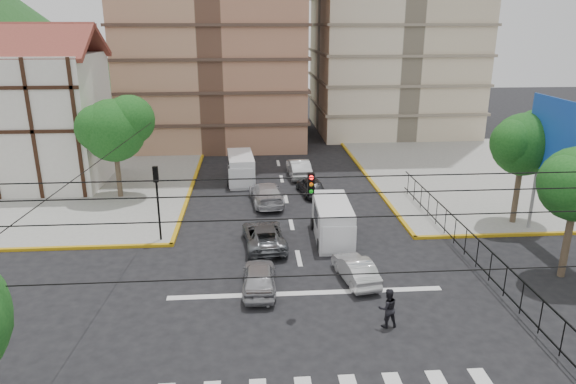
{
  "coord_description": "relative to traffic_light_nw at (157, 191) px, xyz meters",
  "views": [
    {
      "loc": [
        -2.44,
        -20.17,
        12.1
      ],
      "look_at": [
        -0.63,
        4.39,
        4.0
      ],
      "focal_mm": 32.0,
      "sensor_mm": 36.0,
      "label": 1
    }
  ],
  "objects": [
    {
      "name": "sidewalk_ne",
      "position": [
        27.8,
        12.2,
        -3.04
      ],
      "size": [
        26.0,
        26.0,
        0.15
      ],
      "primitive_type": "cube",
      "color": "gray",
      "rests_on": "ground"
    },
    {
      "name": "car_grey_mid_left",
      "position": [
        5.97,
        -1.05,
        -2.45
      ],
      "size": [
        2.6,
        4.94,
        1.33
      ],
      "primitive_type": "imported",
      "rotation": [
        0.0,
        0.0,
        3.23
      ],
      "color": "#5C5F63",
      "rests_on": "ground"
    },
    {
      "name": "car_white_rear_right",
      "position": [
        9.25,
        12.75,
        -2.36
      ],
      "size": [
        1.85,
        4.64,
        1.5
      ],
      "primitive_type": "imported",
      "rotation": [
        0.0,
        0.0,
        3.2
      ],
      "color": "silver",
      "rests_on": "ground"
    },
    {
      "name": "car_silver_front_left",
      "position": [
        5.61,
        -6.1,
        -2.44
      ],
      "size": [
        1.7,
        3.99,
        1.35
      ],
      "primitive_type": "imported",
      "rotation": [
        0.0,
        0.0,
        3.11
      ],
      "color": "#ABABB0",
      "rests_on": "ground"
    },
    {
      "name": "stop_line",
      "position": [
        7.8,
        -6.6,
        -3.11
      ],
      "size": [
        13.0,
        0.4,
        0.01
      ],
      "primitive_type": "cube",
      "color": "silver",
      "rests_on": "ground"
    },
    {
      "name": "park_fence",
      "position": [
        16.8,
        -3.3,
        -3.11
      ],
      "size": [
        0.1,
        22.5,
        1.66
      ],
      "primitive_type": null,
      "color": "black",
      "rests_on": "ground"
    },
    {
      "name": "car_silver_rear_left",
      "position": [
        6.37,
        6.29,
        -2.37
      ],
      "size": [
        2.58,
        5.28,
        1.48
      ],
      "primitive_type": "imported",
      "rotation": [
        0.0,
        0.0,
        3.24
      ],
      "color": "silver",
      "rests_on": "ground"
    },
    {
      "name": "sidewalk_nw",
      "position": [
        -12.2,
        12.2,
        -3.04
      ],
      "size": [
        26.0,
        26.0,
        0.15
      ],
      "primitive_type": "cube",
      "color": "gray",
      "rests_on": "ground"
    },
    {
      "name": "ground",
      "position": [
        7.8,
        -7.8,
        -3.11
      ],
      "size": [
        160.0,
        160.0,
        0.0
      ],
      "primitive_type": "plane",
      "color": "black",
      "rests_on": "ground"
    },
    {
      "name": "billboard",
      "position": [
        22.25,
        -1.8,
        2.89
      ],
      "size": [
        0.36,
        6.2,
        8.1
      ],
      "color": "slate",
      "rests_on": "ground"
    },
    {
      "name": "traffic_light_hanging",
      "position": [
        7.8,
        -9.84,
        2.79
      ],
      "size": [
        18.0,
        9.12,
        0.92
      ],
      "color": "black",
      "rests_on": "ground"
    },
    {
      "name": "car_white_front_right",
      "position": [
        10.35,
        -5.52,
        -2.5
      ],
      "size": [
        1.91,
        3.89,
        1.23
      ],
      "primitive_type": "imported",
      "rotation": [
        0.0,
        0.0,
        3.31
      ],
      "color": "silver",
      "rests_on": "ground"
    },
    {
      "name": "car_darkgrey_mid_right",
      "position": [
        9.73,
        8.04,
        -2.45
      ],
      "size": [
        2.13,
        4.07,
        1.32
      ],
      "primitive_type": "imported",
      "rotation": [
        0.0,
        0.0,
        3.29
      ],
      "color": "#28282B",
      "rests_on": "ground"
    },
    {
      "name": "van_right_lane",
      "position": [
        10.01,
        -0.54,
        -2.02
      ],
      "size": [
        2.12,
        5.05,
        2.25
      ],
      "rotation": [
        0.0,
        0.0,
        -0.03
      ],
      "color": "silver",
      "rests_on": "ground"
    },
    {
      "name": "tudor_building",
      "position": [
        -11.2,
        12.2,
        2.14
      ],
      "size": [
        10.8,
        8.05,
        12.23
      ],
      "color": "silver",
      "rests_on": "ground"
    },
    {
      "name": "pedestrian_crosswalk",
      "position": [
        10.87,
        -9.6,
        -2.25
      ],
      "size": [
        0.92,
        0.75,
        1.73
      ],
      "primitive_type": "imported",
      "rotation": [
        0.0,
        0.0,
        3.27
      ],
      "color": "black",
      "rests_on": "ground"
    },
    {
      "name": "tree_tudor",
      "position": [
        -4.1,
        8.21,
        2.11
      ],
      "size": [
        5.39,
        4.4,
        7.43
      ],
      "color": "#473828",
      "rests_on": "ground"
    },
    {
      "name": "traffic_light_nw",
      "position": [
        0.0,
        0.0,
        0.0
      ],
      "size": [
        0.28,
        0.22,
        4.4
      ],
      "color": "black",
      "rests_on": "ground"
    },
    {
      "name": "tree_park_c",
      "position": [
        21.89,
        1.21,
        2.22
      ],
      "size": [
        4.65,
        3.8,
        7.25
      ],
      "color": "#473828",
      "rests_on": "ground"
    },
    {
      "name": "van_left_lane",
      "position": [
        4.5,
        11.48,
        -2.03
      ],
      "size": [
        2.27,
        5.04,
        2.22
      ],
      "rotation": [
        0.0,
        0.0,
        0.07
      ],
      "color": "silver",
      "rests_on": "ground"
    }
  ]
}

